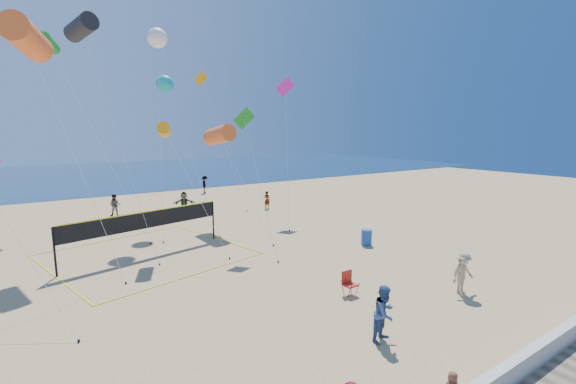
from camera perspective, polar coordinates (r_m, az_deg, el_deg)
ground at (r=12.93m, az=11.15°, el=-23.27°), size 120.00×120.00×0.00m
ocean at (r=70.37m, az=-27.52°, el=2.31°), size 140.00×50.00×0.03m
bystander_a at (r=13.65m, az=14.13°, el=-17.01°), size 1.06×0.91×1.89m
bystander_b at (r=18.28m, az=24.47°, el=-10.88°), size 1.25×0.81×1.83m
far_person_1 at (r=33.11m, az=-15.13°, el=-1.64°), size 1.89×1.13×1.94m
far_person_2 at (r=34.72m, az=-3.13°, el=-1.17°), size 0.61×0.69×1.58m
far_person_3 at (r=34.62m, az=-24.24°, el=-1.80°), size 1.06×0.94×1.79m
far_person_4 at (r=44.53m, az=-12.21°, el=1.10°), size 1.17×1.43×1.92m
camp_chair at (r=16.94m, az=8.96°, el=-12.95°), size 0.55×0.68×1.13m
trash_barrel at (r=24.13m, az=11.56°, el=-6.61°), size 0.83×0.83×0.95m
volleyball_net at (r=22.91m, az=-20.35°, el=-4.61°), size 11.17×11.05×2.50m
kite_0 at (r=21.14m, az=-34.23°, el=18.33°), size 3.91×4.47×11.67m
kite_1 at (r=26.57m, az=-28.29°, el=20.65°), size 2.91×7.52×13.41m
kite_2 at (r=23.29m, az=-17.87°, el=8.74°), size 2.69×4.89×7.43m
kite_4 at (r=23.18m, az=-6.18°, el=9.46°), size 1.36×4.49×8.33m
kite_5 at (r=32.09m, az=-0.38°, el=14.26°), size 4.07×5.56×11.32m
kite_6 at (r=30.26m, az=-18.81°, el=20.76°), size 2.39×5.60×14.00m
kite_7 at (r=30.90m, az=-17.77°, el=15.00°), size 1.82×7.53×11.00m
kite_8 at (r=34.03m, az=-31.92°, el=18.16°), size 4.70×10.91×13.70m
kite_9 at (r=38.11m, az=-12.24°, el=14.67°), size 2.05×6.51×12.53m
kite_10 at (r=28.51m, az=-10.12°, el=8.30°), size 1.46×8.38×7.42m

